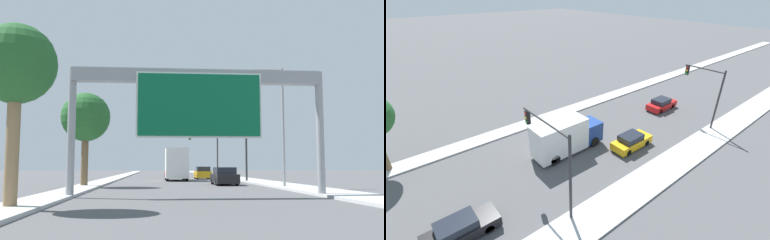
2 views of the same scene
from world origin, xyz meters
The scene contains 12 objects.
sidewalk_right centered at (7.75, 60.00, 0.07)m, with size 3.00×120.00×0.15m.
median_strip_left centered at (-7.25, 60.00, 0.07)m, with size 2.00×120.00×0.15m.
sign_gantry centered at (0.00, 17.87, 5.12)m, with size 13.30×0.73×6.57m.
car_far_right centered at (3.50, 48.13, 0.70)m, with size 1.79×4.35×1.50m.
car_near_right centered at (3.50, 31.67, 0.69)m, with size 1.81×4.62×1.47m.
car_far_left centered at (0.00, 58.22, 0.69)m, with size 1.84×4.30×1.46m.
truck_box_primary centered at (0.00, 42.62, 1.73)m, with size 2.32×7.23×3.43m.
traffic_light_near_intersection centered at (5.03, 38.00, 4.65)m, with size 5.56×0.32×6.80m.
traffic_light_mid_block centered at (5.40, 58.00, 4.54)m, with size 4.50×0.32×6.77m.
palm_tree_foreground centered at (-7.39, 12.14, 5.23)m, with size 2.99×2.99×6.84m.
palm_tree_background centered at (-7.52, 28.84, 5.19)m, with size 3.69×3.69×7.11m.
street_lamp_right centered at (6.60, 25.85, 5.04)m, with size 2.22×0.28×8.62m.
Camera 1 is at (-2.20, -3.86, 1.57)m, focal length 40.00 mm.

